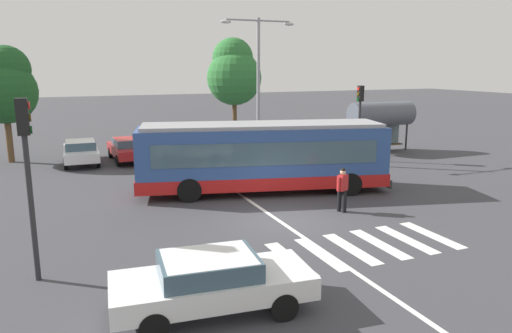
{
  "coord_description": "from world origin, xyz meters",
  "views": [
    {
      "loc": [
        -7.36,
        -15.05,
        5.48
      ],
      "look_at": [
        0.35,
        3.34,
        1.3
      ],
      "focal_mm": 33.66,
      "sensor_mm": 36.0,
      "label": 1
    }
  ],
  "objects_px": {
    "pedestrian_crossing_street": "(342,187)",
    "parked_car_silver": "(216,142)",
    "city_transit_bus": "(262,157)",
    "parked_car_white": "(81,151)",
    "traffic_light_far_corner": "(360,110)",
    "background_tree_right": "(234,72)",
    "background_tree_left": "(5,86)",
    "foreground_sedan": "(212,280)",
    "parked_car_red": "(128,148)",
    "parked_car_charcoal": "(172,144)",
    "parked_car_blue": "(254,140)",
    "traffic_light_near_corner": "(27,161)",
    "bus_stop_shelter": "(381,115)",
    "twin_arm_street_lamp": "(258,74)"
  },
  "relations": [
    {
      "from": "pedestrian_crossing_street",
      "to": "parked_car_blue",
      "type": "bearing_deg",
      "value": 81.65
    },
    {
      "from": "parked_car_silver",
      "to": "foreground_sedan",
      "type": "bearing_deg",
      "value": -108.31
    },
    {
      "from": "background_tree_left",
      "to": "twin_arm_street_lamp",
      "type": "bearing_deg",
      "value": -21.2
    },
    {
      "from": "parked_car_blue",
      "to": "background_tree_right",
      "type": "relative_size",
      "value": 0.59
    },
    {
      "from": "parked_car_red",
      "to": "background_tree_left",
      "type": "distance_m",
      "value": 7.65
    },
    {
      "from": "bus_stop_shelter",
      "to": "twin_arm_street_lamp",
      "type": "height_order",
      "value": "twin_arm_street_lamp"
    },
    {
      "from": "twin_arm_street_lamp",
      "to": "background_tree_left",
      "type": "relative_size",
      "value": 1.22
    },
    {
      "from": "parked_car_red",
      "to": "traffic_light_near_corner",
      "type": "relative_size",
      "value": 0.97
    },
    {
      "from": "parked_car_silver",
      "to": "bus_stop_shelter",
      "type": "relative_size",
      "value": 1.04
    },
    {
      "from": "parked_car_red",
      "to": "parked_car_charcoal",
      "type": "distance_m",
      "value": 2.73
    },
    {
      "from": "parked_car_silver",
      "to": "background_tree_left",
      "type": "bearing_deg",
      "value": 170.26
    },
    {
      "from": "background_tree_right",
      "to": "parked_car_charcoal",
      "type": "bearing_deg",
      "value": -134.39
    },
    {
      "from": "traffic_light_near_corner",
      "to": "parked_car_white",
      "type": "bearing_deg",
      "value": 83.0
    },
    {
      "from": "pedestrian_crossing_street",
      "to": "bus_stop_shelter",
      "type": "relative_size",
      "value": 0.4
    },
    {
      "from": "traffic_light_near_corner",
      "to": "bus_stop_shelter",
      "type": "distance_m",
      "value": 23.53
    },
    {
      "from": "parked_car_red",
      "to": "traffic_light_near_corner",
      "type": "bearing_deg",
      "value": -106.33
    },
    {
      "from": "parked_car_silver",
      "to": "parked_car_red",
      "type": "bearing_deg",
      "value": -177.14
    },
    {
      "from": "background_tree_left",
      "to": "background_tree_right",
      "type": "distance_m",
      "value": 16.45
    },
    {
      "from": "parked_car_charcoal",
      "to": "pedestrian_crossing_street",
      "type": "bearing_deg",
      "value": -76.62
    },
    {
      "from": "parked_car_silver",
      "to": "background_tree_left",
      "type": "height_order",
      "value": "background_tree_left"
    },
    {
      "from": "pedestrian_crossing_street",
      "to": "background_tree_right",
      "type": "relative_size",
      "value": 0.22
    },
    {
      "from": "city_transit_bus",
      "to": "parked_car_white",
      "type": "height_order",
      "value": "city_transit_bus"
    },
    {
      "from": "parked_car_silver",
      "to": "background_tree_left",
      "type": "distance_m",
      "value": 12.52
    },
    {
      "from": "foreground_sedan",
      "to": "background_tree_left",
      "type": "height_order",
      "value": "background_tree_left"
    },
    {
      "from": "parked_car_white",
      "to": "parked_car_charcoal",
      "type": "distance_m",
      "value": 5.34
    },
    {
      "from": "parked_car_blue",
      "to": "background_tree_right",
      "type": "height_order",
      "value": "background_tree_right"
    },
    {
      "from": "parked_car_white",
      "to": "bus_stop_shelter",
      "type": "relative_size",
      "value": 1.04
    },
    {
      "from": "parked_car_blue",
      "to": "traffic_light_far_corner",
      "type": "relative_size",
      "value": 1.03
    },
    {
      "from": "parked_car_silver",
      "to": "background_tree_right",
      "type": "xyz_separation_m",
      "value": [
        3.86,
        7.03,
        4.26
      ]
    },
    {
      "from": "pedestrian_crossing_street",
      "to": "foreground_sedan",
      "type": "xyz_separation_m",
      "value": [
        -6.91,
        -5.4,
        -0.2
      ]
    },
    {
      "from": "background_tree_left",
      "to": "parked_car_charcoal",
      "type": "bearing_deg",
      "value": -11.22
    },
    {
      "from": "background_tree_left",
      "to": "city_transit_bus",
      "type": "bearing_deg",
      "value": -47.95
    },
    {
      "from": "traffic_light_near_corner",
      "to": "background_tree_right",
      "type": "bearing_deg",
      "value": 58.74
    },
    {
      "from": "pedestrian_crossing_street",
      "to": "parked_car_charcoal",
      "type": "xyz_separation_m",
      "value": [
        -3.34,
        14.05,
        -0.2
      ]
    },
    {
      "from": "parked_car_charcoal",
      "to": "background_tree_left",
      "type": "xyz_separation_m",
      "value": [
        -9.01,
        1.79,
        3.64
      ]
    },
    {
      "from": "parked_car_silver",
      "to": "traffic_light_far_corner",
      "type": "bearing_deg",
      "value": -37.26
    },
    {
      "from": "traffic_light_far_corner",
      "to": "background_tree_right",
      "type": "relative_size",
      "value": 0.57
    },
    {
      "from": "twin_arm_street_lamp",
      "to": "traffic_light_far_corner",
      "type": "bearing_deg",
      "value": -21.99
    },
    {
      "from": "parked_car_white",
      "to": "traffic_light_far_corner",
      "type": "xyz_separation_m",
      "value": [
        15.19,
        -5.24,
        2.19
      ]
    },
    {
      "from": "foreground_sedan",
      "to": "pedestrian_crossing_street",
      "type": "bearing_deg",
      "value": 38.0
    },
    {
      "from": "parked_car_silver",
      "to": "parked_car_blue",
      "type": "relative_size",
      "value": 1.0
    },
    {
      "from": "traffic_light_near_corner",
      "to": "bus_stop_shelter",
      "type": "bearing_deg",
      "value": 31.52
    },
    {
      "from": "city_transit_bus",
      "to": "bus_stop_shelter",
      "type": "relative_size",
      "value": 2.58
    },
    {
      "from": "parked_car_charcoal",
      "to": "parked_car_silver",
      "type": "relative_size",
      "value": 1.01
    },
    {
      "from": "parked_car_white",
      "to": "bus_stop_shelter",
      "type": "xyz_separation_m",
      "value": [
        18.12,
        -3.42,
        1.65
      ]
    },
    {
      "from": "pedestrian_crossing_street",
      "to": "parked_car_charcoal",
      "type": "distance_m",
      "value": 14.45
    },
    {
      "from": "background_tree_right",
      "to": "background_tree_left",
      "type": "bearing_deg",
      "value": -162.28
    },
    {
      "from": "bus_stop_shelter",
      "to": "pedestrian_crossing_street",
      "type": "bearing_deg",
      "value": -132.71
    },
    {
      "from": "pedestrian_crossing_street",
      "to": "parked_car_silver",
      "type": "bearing_deg",
      "value": 92.29
    },
    {
      "from": "pedestrian_crossing_street",
      "to": "parked_car_white",
      "type": "distance_m",
      "value": 16.18
    }
  ]
}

